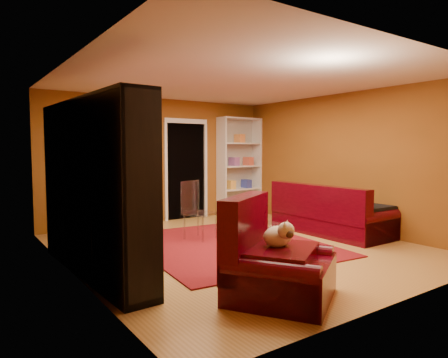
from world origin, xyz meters
TOP-DOWN VIEW (x-y plane):
  - floor at (0.00, 0.00)m, footprint 5.00×5.50m
  - ceiling at (0.00, 0.00)m, footprint 5.00×5.50m
  - wall_back at (0.00, 2.77)m, footprint 5.00×0.05m
  - wall_left at (-2.52, 0.00)m, footprint 0.05×5.50m
  - wall_right at (2.52, 0.00)m, footprint 0.05×5.50m
  - doorway at (0.60, 2.73)m, footprint 1.06×0.60m
  - rug at (-0.07, 0.20)m, footprint 3.06×3.48m
  - media_unit at (-2.27, -0.05)m, footprint 0.56×2.81m
  - christmas_tree at (-1.31, 1.77)m, footprint 1.37×1.37m
  - gift_box_green at (-1.05, 2.01)m, footprint 0.33×0.33m
  - gift_box_red at (-0.67, 2.20)m, footprint 0.26×0.26m
  - white_bookshelf at (1.95, 2.57)m, footprint 1.09×0.42m
  - armchair at (-0.94, -1.99)m, footprint 1.51×1.51m
  - dog at (-0.93, -1.92)m, footprint 0.50×0.47m
  - sofa at (2.02, -0.13)m, footprint 0.97×2.16m
  - coffee_table at (0.01, -0.45)m, footprint 1.08×1.08m
  - acrylic_chair at (-0.25, 0.75)m, footprint 0.62×0.64m

SIDE VIEW (x-z plane):
  - floor at x=0.00m, z-range -0.05..0.00m
  - rug at x=-0.07m, z-range 0.00..0.02m
  - gift_box_red at x=-0.67m, z-range 0.00..0.19m
  - gift_box_green at x=-1.05m, z-range 0.00..0.26m
  - coffee_table at x=0.01m, z-range -0.04..0.47m
  - armchair at x=-0.94m, z-range 0.00..0.85m
  - acrylic_chair at x=-0.25m, z-range 0.00..0.91m
  - sofa at x=2.02m, z-range 0.00..0.93m
  - dog at x=-0.93m, z-range 0.50..0.77m
  - christmas_tree at x=-1.31m, z-range -0.03..1.87m
  - doorway at x=0.60m, z-range -0.03..2.13m
  - media_unit at x=-2.27m, z-range 0.00..2.14m
  - white_bookshelf at x=1.95m, z-range -0.03..2.30m
  - wall_back at x=0.00m, z-range 0.00..2.60m
  - wall_left at x=-2.52m, z-range 0.00..2.60m
  - wall_right at x=2.52m, z-range 0.00..2.60m
  - ceiling at x=0.00m, z-range 2.60..2.65m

